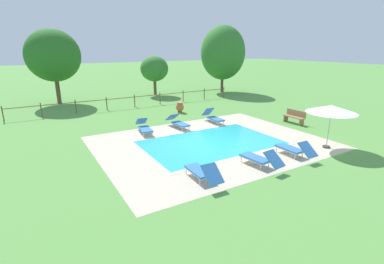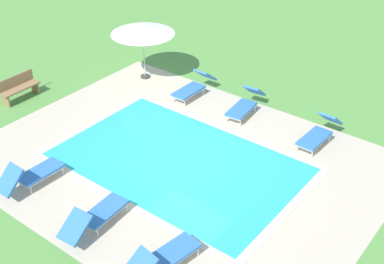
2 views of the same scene
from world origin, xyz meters
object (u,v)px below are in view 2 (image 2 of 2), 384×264
object	(u,v)px
sun_lounger_north_mid	(194,86)
patio_umbrella_open_foreground	(143,29)
sun_lounger_south_near_corner	(163,257)
wooden_bench_lawn_side	(18,87)
sun_lounger_north_end	(245,104)
sun_lounger_north_near_steps	(96,216)
sun_lounger_south_mid	(319,133)
sun_lounger_north_far	(32,174)

from	to	relation	value
sun_lounger_north_mid	patio_umbrella_open_foreground	bearing A→B (deg)	-0.45
sun_lounger_south_near_corner	wooden_bench_lawn_side	world-z (taller)	wooden_bench_lawn_side
sun_lounger_north_end	sun_lounger_north_near_steps	bearing A→B (deg)	91.34
sun_lounger_north_mid	sun_lounger_north_end	xyz separation A→B (m)	(-2.19, -0.05, 0.00)
sun_lounger_south_mid	patio_umbrella_open_foreground	bearing A→B (deg)	-0.89
sun_lounger_north_near_steps	sun_lounger_south_mid	xyz separation A→B (m)	(-2.66, -6.93, 0.01)
wooden_bench_lawn_side	sun_lounger_north_near_steps	bearing A→B (deg)	157.28
sun_lounger_south_near_corner	sun_lounger_north_end	bearing A→B (deg)	-71.36
sun_lounger_north_end	sun_lounger_south_mid	xyz separation A→B (m)	(-2.82, 0.14, 0.00)
sun_lounger_north_mid	sun_lounger_south_near_corner	bearing A→B (deg)	122.98
sun_lounger_south_near_corner	wooden_bench_lawn_side	distance (m)	9.87
patio_umbrella_open_foreground	wooden_bench_lawn_side	bearing A→B (deg)	59.21
sun_lounger_north_mid	sun_lounger_south_near_corner	distance (m)	8.43
sun_lounger_north_mid	wooden_bench_lawn_side	bearing A→B (deg)	39.96
sun_lounger_north_near_steps	patio_umbrella_open_foreground	size ratio (longest dim) A/B	0.86
sun_lounger_north_near_steps	sun_lounger_north_far	size ratio (longest dim) A/B	1.06
patio_umbrella_open_foreground	wooden_bench_lawn_side	distance (m)	4.95
sun_lounger_north_near_steps	sun_lounger_south_near_corner	size ratio (longest dim) A/B	0.99
sun_lounger_south_near_corner	wooden_bench_lawn_side	size ratio (longest dim) A/B	1.38
sun_lounger_south_mid	wooden_bench_lawn_side	xyz separation A→B (m)	(9.82, 3.93, 0.09)
sun_lounger_south_mid	sun_lounger_south_near_corner	bearing A→B (deg)	86.52
wooden_bench_lawn_side	sun_lounger_south_mid	bearing A→B (deg)	-158.18
sun_lounger_north_near_steps	sun_lounger_south_mid	size ratio (longest dim) A/B	1.03
sun_lounger_north_mid	sun_lounger_south_near_corner	world-z (taller)	sun_lounger_north_mid
sun_lounger_north_near_steps	sun_lounger_north_end	distance (m)	7.07
sun_lounger_north_far	sun_lounger_north_mid	bearing A→B (deg)	-92.33
sun_lounger_north_end	sun_lounger_south_mid	distance (m)	2.83
sun_lounger_north_near_steps	sun_lounger_north_end	bearing A→B (deg)	-88.66
sun_lounger_north_mid	patio_umbrella_open_foreground	xyz separation A→B (m)	(2.39, -0.02, 1.61)
sun_lounger_south_near_corner	patio_umbrella_open_foreground	world-z (taller)	patio_umbrella_open_foreground
sun_lounger_south_mid	sun_lounger_north_mid	bearing A→B (deg)	-1.10
sun_lounger_north_far	sun_lounger_north_end	xyz separation A→B (m)	(-2.47, -6.99, -0.01)
sun_lounger_south_near_corner	patio_umbrella_open_foreground	bearing A→B (deg)	-45.43
sun_lounger_north_mid	sun_lounger_north_near_steps	bearing A→B (deg)	108.51
sun_lounger_north_end	sun_lounger_south_near_corner	bearing A→B (deg)	108.64
sun_lounger_north_end	sun_lounger_south_mid	world-z (taller)	sun_lounger_south_mid
sun_lounger_north_end	sun_lounger_south_near_corner	size ratio (longest dim) A/B	0.98
sun_lounger_north_near_steps	sun_lounger_south_mid	bearing A→B (deg)	-111.00
sun_lounger_north_far	sun_lounger_south_near_corner	world-z (taller)	sun_lounger_north_far
sun_lounger_north_mid	patio_umbrella_open_foreground	size ratio (longest dim) A/B	0.83
sun_lounger_north_far	sun_lounger_south_mid	size ratio (longest dim) A/B	0.97
sun_lounger_north_far	patio_umbrella_open_foreground	distance (m)	7.45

